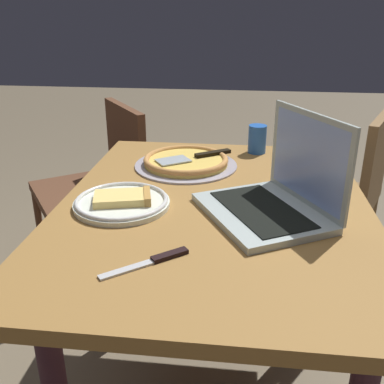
% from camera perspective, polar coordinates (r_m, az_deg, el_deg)
% --- Properties ---
extents(dining_table, '(1.09, 0.83, 0.75)m').
position_cam_1_polar(dining_table, '(1.26, 2.79, -5.94)').
color(dining_table, olive).
rests_on(dining_table, ground_plane).
extents(laptop, '(0.41, 0.38, 0.26)m').
position_cam_1_polar(laptop, '(1.14, 10.82, -0.32)').
color(laptop, '#ADBCB7').
rests_on(laptop, dining_table).
extents(pizza_plate, '(0.26, 0.26, 0.04)m').
position_cam_1_polar(pizza_plate, '(1.19, -8.95, -1.21)').
color(pizza_plate, white).
rests_on(pizza_plate, dining_table).
extents(pizza_tray, '(0.34, 0.34, 0.04)m').
position_cam_1_polar(pizza_tray, '(1.47, -0.77, 3.95)').
color(pizza_tray, '#A19BA5').
rests_on(pizza_tray, dining_table).
extents(table_knife, '(0.14, 0.17, 0.01)m').
position_cam_1_polar(table_knife, '(0.94, -4.90, -8.76)').
color(table_knife, silver).
rests_on(table_knife, dining_table).
extents(drink_cup, '(0.06, 0.06, 0.10)m').
position_cam_1_polar(drink_cup, '(1.62, 8.39, 6.79)').
color(drink_cup, blue).
rests_on(drink_cup, dining_table).
extents(chair_near, '(0.62, 0.62, 0.82)m').
position_cam_1_polar(chair_near, '(2.13, -11.57, 1.43)').
color(chair_near, brown).
rests_on(chair_near, ground_plane).
extents(chair_far, '(0.59, 0.59, 0.84)m').
position_cam_1_polar(chair_far, '(2.08, 18.42, 0.26)').
color(chair_far, olive).
rests_on(chair_far, ground_plane).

